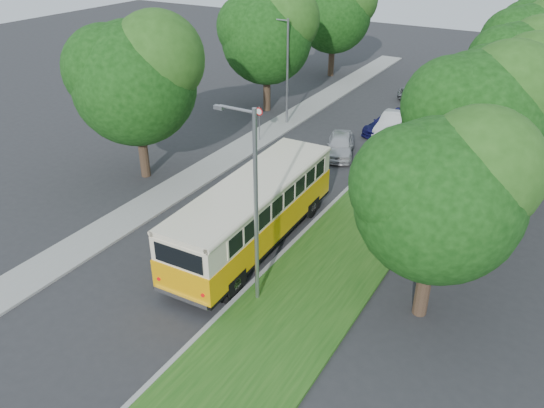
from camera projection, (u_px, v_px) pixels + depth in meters
The scene contains 13 objects.
ground at pixel (208, 241), 25.13m from camera, with size 120.00×120.00×0.00m, color #2A2A2D.
curb at pixel (322, 214), 27.29m from camera, with size 0.20×70.00×0.15m, color gray.
grass_verge at pixel (365, 226), 26.25m from camera, with size 4.50×70.00×0.13m, color #1D4D14.
sidewalk at pixel (193, 178), 31.02m from camera, with size 2.20×70.00×0.12m, color gray.
treeline at pixel (406, 49), 34.53m from camera, with size 24.27×41.91×9.46m.
lamppost_near at pixel (254, 204), 19.28m from camera, with size 1.71×0.16×8.00m.
lamppost_far at pixel (286, 68), 37.37m from camera, with size 1.71×0.16×7.50m.
warning_sign at pixel (259, 118), 35.38m from camera, with size 0.56×0.10×2.50m.
vintage_bus at pixel (254, 214), 24.15m from camera, with size 2.86×11.10×3.30m, color #FBA907, non-canonical shape.
car_silver at pixel (340, 145), 33.87m from camera, with size 1.65×4.11×1.40m, color #BCBDC1.
car_white at pixel (393, 124), 37.25m from camera, with size 1.55×4.45×1.46m, color silver.
car_blue at pixel (388, 124), 37.36m from camera, with size 1.79×4.41×1.28m, color #12124F.
car_grey at pixel (419, 88), 44.90m from camera, with size 2.33×5.06×1.41m, color slate.
Camera 1 is at (13.34, -16.77, 13.59)m, focal length 35.00 mm.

